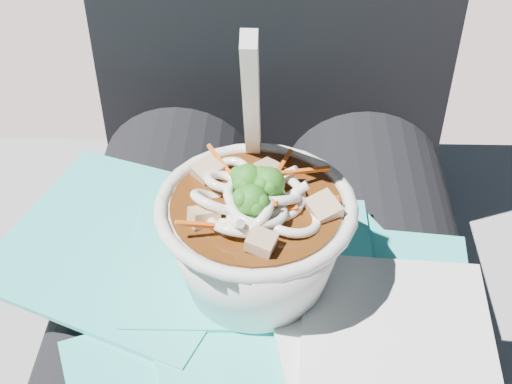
{
  "coord_description": "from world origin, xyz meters",
  "views": [
    {
      "loc": [
        0.01,
        -0.36,
        0.98
      ],
      "look_at": [
        -0.01,
        -0.01,
        0.69
      ],
      "focal_mm": 50.0,
      "sensor_mm": 36.0,
      "label": 1
    }
  ],
  "objects_px": {
    "person_body": "(268,245)",
    "udon_bowl": "(256,232)",
    "plastic_bag": "(221,279)",
    "lap": "(264,351)"
  },
  "relations": [
    {
      "from": "person_body",
      "to": "udon_bowl",
      "type": "distance_m",
      "value": 0.16
    },
    {
      "from": "lap",
      "to": "plastic_bag",
      "type": "distance_m",
      "value": 0.1
    },
    {
      "from": "lap",
      "to": "plastic_bag",
      "type": "bearing_deg",
      "value": -169.8
    },
    {
      "from": "plastic_bag",
      "to": "lap",
      "type": "bearing_deg",
      "value": 10.2
    },
    {
      "from": "plastic_bag",
      "to": "person_body",
      "type": "bearing_deg",
      "value": 71.97
    },
    {
      "from": "person_body",
      "to": "plastic_bag",
      "type": "height_order",
      "value": "person_body"
    },
    {
      "from": "plastic_bag",
      "to": "udon_bowl",
      "type": "bearing_deg",
      "value": -19.08
    },
    {
      "from": "person_body",
      "to": "plastic_bag",
      "type": "relative_size",
      "value": 2.61
    },
    {
      "from": "lap",
      "to": "person_body",
      "type": "distance_m",
      "value": 0.1
    },
    {
      "from": "person_body",
      "to": "udon_bowl",
      "type": "xyz_separation_m",
      "value": [
        -0.01,
        -0.11,
        0.12
      ]
    }
  ]
}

